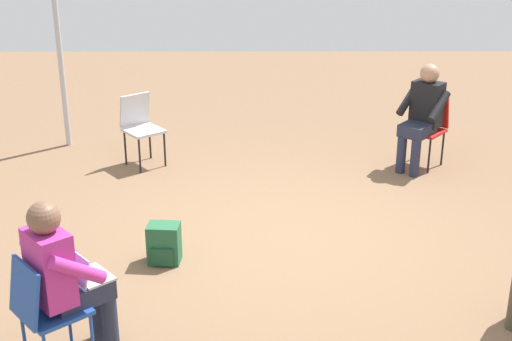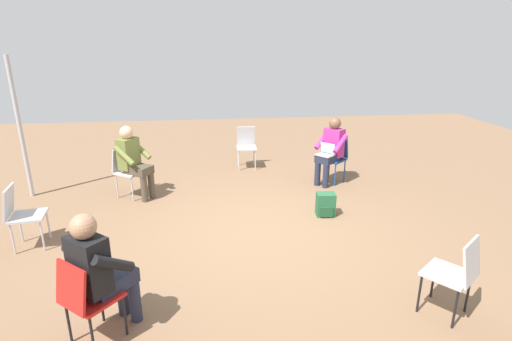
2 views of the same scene
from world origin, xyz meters
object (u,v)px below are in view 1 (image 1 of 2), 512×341
(person_with_laptop, at_px, (64,273))
(backpack_near_laptop_user, at_px, (164,246))
(chair_southwest, at_px, (140,124))
(chair_southeast, at_px, (44,307))
(person_in_black, at_px, (423,112))
(chair_northwest, at_px, (428,125))

(person_with_laptop, bearing_deg, backpack_near_laptop_user, 120.15)
(chair_southwest, bearing_deg, chair_southeast, 50.73)
(chair_southwest, relative_size, person_in_black, 0.69)
(chair_northwest, bearing_deg, chair_southwest, 39.77)
(person_with_laptop, distance_m, person_in_black, 4.90)
(chair_southeast, height_order, chair_northwest, same)
(chair_southeast, distance_m, person_in_black, 5.07)
(chair_southeast, bearing_deg, backpack_near_laptop_user, 117.17)
(chair_southeast, bearing_deg, chair_northwest, 97.64)
(chair_southeast, height_order, backpack_near_laptop_user, chair_southeast)
(person_with_laptop, height_order, backpack_near_laptop_user, person_with_laptop)
(chair_northwest, relative_size, backpack_near_laptop_user, 2.36)
(chair_northwest, height_order, person_in_black, person_in_black)
(person_in_black, xyz_separation_m, backpack_near_laptop_user, (2.28, -2.75, -0.54))
(person_with_laptop, distance_m, backpack_near_laptop_user, 1.58)
(chair_northwest, distance_m, person_in_black, 0.26)
(chair_southeast, relative_size, backpack_near_laptop_user, 2.36)
(chair_southwest, bearing_deg, chair_northwest, 141.19)
(person_with_laptop, bearing_deg, chair_northwest, 97.90)
(person_in_black, bearing_deg, backpack_near_laptop_user, 79.89)
(chair_northwest, bearing_deg, backpack_near_laptop_user, 80.34)
(chair_northwest, distance_m, chair_southwest, 3.40)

